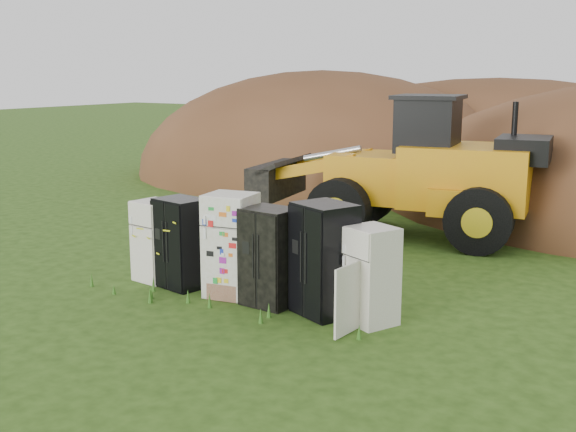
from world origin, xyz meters
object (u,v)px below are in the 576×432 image
Objects in this scene: fridge_leftmost at (155,241)px; fridge_black_right at (324,259)px; fridge_sticker at (231,245)px; fridge_dark_mid at (270,257)px; fridge_open_door at (371,276)px; fridge_black_side at (181,243)px; wheel_loader at (391,166)px.

fridge_black_right is (3.80, -0.02, 0.16)m from fridge_leftmost.
fridge_leftmost is 0.84× the size of fridge_sticker.
fridge_open_door is at bearing 6.66° from fridge_dark_mid.
fridge_black_right reaches higher than fridge_sticker.
fridge_leftmost is 0.83× the size of fridge_black_right.
fridge_leftmost is 0.72m from fridge_black_side.
fridge_dark_mid is at bearing -13.52° from fridge_sticker.
fridge_black_side is 1.06× the size of fridge_open_door.
fridge_leftmost is at bearing -155.52° from fridge_open_door.
fridge_leftmost is 1.86m from fridge_sticker.
fridge_leftmost is at bearing -156.67° from fridge_black_right.
fridge_leftmost is 0.22× the size of wheel_loader.
fridge_black_right is 0.26× the size of wheel_loader.
fridge_sticker is 0.99× the size of fridge_black_right.
fridge_black_side is 6.52m from wheel_loader.
wheel_loader reaches higher than fridge_black_side.
fridge_black_side is 0.90× the size of fridge_sticker.
fridge_leftmost is at bearing 169.86° from fridge_sticker.
fridge_sticker is at bearing 13.19° from fridge_black_side.
fridge_black_side is at bearing 2.47° from fridge_leftmost.
fridge_leftmost is 0.99× the size of fridge_open_door.
fridge_black_side is at bearing -154.63° from fridge_open_door.
fridge_black_side is 2.03m from fridge_dark_mid.
fridge_sticker is at bearing -155.33° from fridge_open_door.
fridge_black_side reaches higher than fridge_open_door.
fridge_dark_mid reaches higher than fridge_leftmost.
fridge_dark_mid reaches higher than fridge_open_door.
fridge_black_right is at bearing 8.20° from fridge_dark_mid.
fridge_leftmost is 0.92× the size of fridge_dark_mid.
wheel_loader is at bearing 127.59° from fridge_black_right.
fridge_leftmost is at bearing -174.28° from fridge_black_side.
fridge_black_side is 0.99× the size of fridge_dark_mid.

